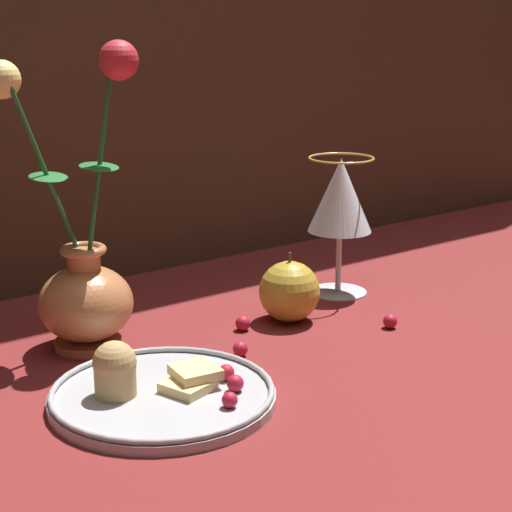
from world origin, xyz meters
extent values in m
plane|color=maroon|center=(0.00, 0.00, 0.00)|extent=(2.40, 2.40, 0.00)
cylinder|color=#B77042|center=(-0.17, 0.08, 0.01)|extent=(0.08, 0.08, 0.01)
ellipsoid|color=#B77042|center=(-0.17, 0.08, 0.05)|extent=(0.11, 0.11, 0.09)
cylinder|color=#B77042|center=(-0.17, 0.08, 0.10)|extent=(0.04, 0.04, 0.03)
torus|color=#B77042|center=(-0.17, 0.08, 0.12)|extent=(0.05, 0.05, 0.01)
cylinder|color=#23662D|center=(-0.21, 0.09, 0.21)|extent=(0.08, 0.02, 0.19)
ellipsoid|color=#23662D|center=(-0.20, 0.09, 0.20)|extent=(0.05, 0.08, 0.00)
sphere|color=#EFD67A|center=(-0.24, 0.10, 0.31)|extent=(0.04, 0.04, 0.04)
cylinder|color=#23662D|center=(-0.15, 0.07, 0.22)|extent=(0.05, 0.02, 0.21)
ellipsoid|color=#23662D|center=(-0.15, 0.07, 0.21)|extent=(0.05, 0.08, 0.00)
sphere|color=red|center=(-0.12, 0.07, 0.32)|extent=(0.04, 0.04, 0.04)
cylinder|color=#A3A3A8|center=(-0.18, -0.10, 0.01)|extent=(0.23, 0.23, 0.01)
torus|color=#A3A3A8|center=(-0.18, -0.10, 0.01)|extent=(0.22, 0.22, 0.01)
cylinder|color=tan|center=(-0.22, -0.08, 0.03)|extent=(0.04, 0.04, 0.03)
sphere|color=tan|center=(-0.22, -0.08, 0.04)|extent=(0.04, 0.04, 0.04)
cube|color=#DBBC7A|center=(-0.15, -0.11, 0.01)|extent=(0.05, 0.05, 0.01)
cube|color=#DBBC7A|center=(-0.14, -0.10, 0.03)|extent=(0.05, 0.05, 0.01)
sphere|color=#AD192D|center=(-0.14, -0.17, 0.02)|extent=(0.02, 0.02, 0.02)
sphere|color=#AD192D|center=(-0.12, -0.14, 0.02)|extent=(0.02, 0.02, 0.02)
sphere|color=#AD192D|center=(-0.11, -0.11, 0.02)|extent=(0.02, 0.02, 0.02)
cylinder|color=silver|center=(0.20, 0.06, 0.00)|extent=(0.08, 0.08, 0.00)
cylinder|color=silver|center=(0.20, 0.06, 0.05)|extent=(0.01, 0.01, 0.08)
cone|color=silver|center=(0.20, 0.06, 0.14)|extent=(0.09, 0.09, 0.10)
cone|color=maroon|center=(0.20, 0.06, 0.12)|extent=(0.08, 0.08, 0.07)
torus|color=gold|center=(0.20, 0.06, 0.19)|extent=(0.09, 0.09, 0.00)
sphere|color=#B2932D|center=(0.07, 0.01, 0.04)|extent=(0.08, 0.08, 0.08)
cylinder|color=#4C3319|center=(0.07, 0.01, 0.08)|extent=(0.00, 0.00, 0.01)
sphere|color=#AD192D|center=(-0.05, -0.05, 0.01)|extent=(0.02, 0.02, 0.02)
sphere|color=#AD192D|center=(0.15, -0.09, 0.01)|extent=(0.02, 0.02, 0.02)
sphere|color=#AD192D|center=(0.01, 0.02, 0.01)|extent=(0.02, 0.02, 0.02)
camera|label=1|loc=(-0.57, -0.77, 0.37)|focal=60.00mm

